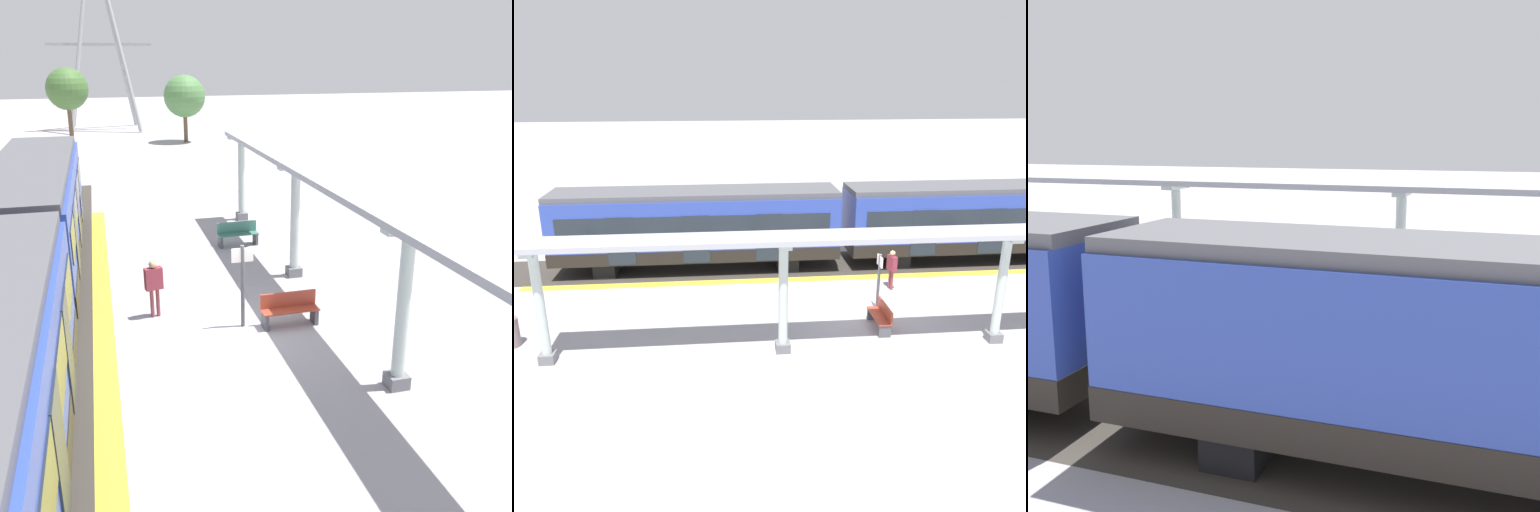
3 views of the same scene
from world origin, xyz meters
TOP-DOWN VIEW (x-y plane):
  - ground_plane at (0.00, 0.00)m, footprint 176.00×176.00m
  - tactile_edge_strip at (-3.07, 0.00)m, footprint 0.53×26.27m
  - trackbed at (-4.93, 0.00)m, footprint 3.20×38.27m
  - train_near_carriage at (-4.92, -6.14)m, footprint 2.65×12.08m
  - train_far_carriage at (-4.92, 6.53)m, footprint 2.65×12.08m
  - canopy_pillar_nearest at (2.88, -10.32)m, footprint 1.10×0.44m
  - canopy_pillar_second at (2.88, -3.34)m, footprint 1.10×0.44m
  - canopy_pillar_third at (2.88, 3.43)m, footprint 1.10×0.44m
  - canopy_beam at (2.88, 0.02)m, footprint 1.20×21.47m
  - bench_mid_platform at (1.63, 0.12)m, footprint 1.50×0.44m
  - platform_info_sign at (0.44, 0.34)m, footprint 0.56×0.10m
  - passenger_waiting_near_edge at (-1.69, 1.52)m, footprint 0.50×0.30m

SIDE VIEW (x-z plane):
  - ground_plane at x=0.00m, z-range 0.00..0.00m
  - trackbed at x=-4.93m, z-range 0.00..0.01m
  - tactile_edge_strip at x=-3.07m, z-range 0.00..0.01m
  - bench_mid_platform at x=1.63m, z-range 0.01..0.87m
  - passenger_waiting_near_edge at x=-1.69m, z-range 0.20..1.81m
  - platform_info_sign at x=0.44m, z-range 0.23..2.43m
  - canopy_pillar_nearest at x=2.88m, z-range 0.03..3.57m
  - canopy_pillar_second at x=2.88m, z-range 0.03..3.57m
  - canopy_pillar_third at x=2.88m, z-range 0.03..3.57m
  - train_near_carriage at x=-4.92m, z-range 0.09..3.57m
  - train_far_carriage at x=-4.92m, z-range 0.09..3.57m
  - canopy_beam at x=2.88m, z-range 3.54..3.70m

